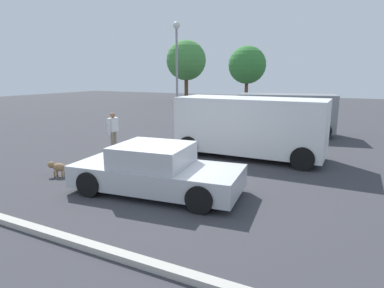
% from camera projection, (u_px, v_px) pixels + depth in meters
% --- Properties ---
extents(ground_plane, '(80.00, 80.00, 0.00)m').
position_uv_depth(ground_plane, '(173.00, 190.00, 8.63)').
color(ground_plane, '#38383D').
extents(sedan_foreground, '(4.50, 2.31, 1.26)m').
position_uv_depth(sedan_foreground, '(156.00, 171.00, 8.40)').
color(sedan_foreground, '#B7BABF').
rests_on(sedan_foreground, ground_plane).
extents(dog, '(0.62, 0.36, 0.45)m').
position_uv_depth(dog, '(57.00, 167.00, 9.78)').
color(dog, olive).
rests_on(dog, ground_plane).
extents(van_white, '(5.27, 2.13, 2.17)m').
position_uv_depth(van_white, '(250.00, 125.00, 11.93)').
color(van_white, white).
rests_on(van_white, ground_plane).
extents(suv_dark, '(4.92, 2.86, 2.04)m').
position_uv_depth(suv_dark, '(286.00, 113.00, 16.47)').
color(suv_dark, gray).
rests_on(suv_dark, ground_plane).
extents(pedestrian, '(0.26, 0.57, 1.53)m').
position_uv_depth(pedestrian, '(113.00, 128.00, 12.98)').
color(pedestrian, gray).
rests_on(pedestrian, ground_plane).
extents(parking_curb, '(7.95, 0.20, 0.12)m').
position_uv_depth(parking_curb, '(82.00, 244.00, 5.79)').
color(parking_curb, '#B7B2A8').
rests_on(parking_curb, ground_plane).
extents(light_post_near, '(0.44, 0.44, 6.22)m').
position_uv_depth(light_post_near, '(177.00, 54.00, 20.67)').
color(light_post_near, gray).
rests_on(light_post_near, ground_plane).
extents(tree_back_left, '(3.16, 3.16, 5.37)m').
position_uv_depth(tree_back_left, '(247.00, 65.00, 27.56)').
color(tree_back_left, brown).
rests_on(tree_back_left, ground_plane).
extents(tree_back_center, '(4.37, 4.37, 6.72)m').
position_uv_depth(tree_back_center, '(186.00, 60.00, 36.06)').
color(tree_back_center, brown).
rests_on(tree_back_center, ground_plane).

